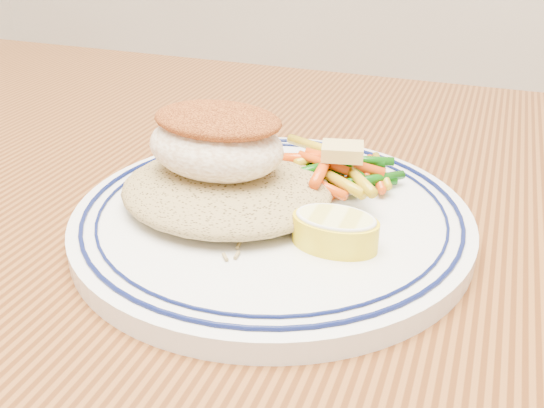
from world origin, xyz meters
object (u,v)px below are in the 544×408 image
at_px(dining_table, 214,364).
at_px(plate, 272,217).
at_px(rice_pilaf, 226,186).
at_px(lemon_wedge, 335,229).
at_px(vegetable_pile, 332,171).
at_px(fish_fillet, 216,140).

height_order(dining_table, plate, plate).
xyz_separation_m(dining_table, rice_pilaf, (-0.00, 0.04, 0.13)).
bearing_deg(lemon_wedge, dining_table, -170.89).
xyz_separation_m(vegetable_pile, lemon_wedge, (0.02, -0.08, -0.00)).
xyz_separation_m(plate, rice_pilaf, (-0.03, -0.00, 0.02)).
bearing_deg(dining_table, vegetable_pile, 57.33).
xyz_separation_m(dining_table, plate, (0.03, 0.04, 0.11)).
relative_size(plate, fish_fillet, 2.69).
relative_size(vegetable_pile, lemon_wedge, 1.87).
relative_size(dining_table, fish_fillet, 14.73).
height_order(fish_fillet, vegetable_pile, fish_fillet).
relative_size(dining_table, lemon_wedge, 27.48).
bearing_deg(lemon_wedge, plate, 150.48).
height_order(dining_table, lemon_wedge, lemon_wedge).
bearing_deg(rice_pilaf, dining_table, -84.66).
distance_m(rice_pilaf, fish_fillet, 0.03).
xyz_separation_m(dining_table, fish_fillet, (-0.01, 0.04, 0.16)).
distance_m(dining_table, lemon_wedge, 0.15).
distance_m(dining_table, plate, 0.12).
xyz_separation_m(dining_table, vegetable_pile, (0.06, 0.09, 0.13)).
distance_m(rice_pilaf, lemon_wedge, 0.09).
bearing_deg(vegetable_pile, rice_pilaf, -141.13).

